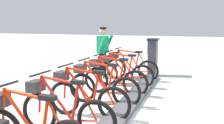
# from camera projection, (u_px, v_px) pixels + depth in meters

# --- Properties ---
(dock_rail_base) EXTENTS (0.44, 8.42, 0.10)m
(dock_rail_base) POSITION_uv_depth(u_px,v_px,m) (112.00, 123.00, 4.54)
(dock_rail_base) COLOR #47474C
(dock_rail_base) RESTS_ON ground
(payment_kiosk) EXTENTS (0.36, 0.52, 1.28)m
(payment_kiosk) POSITION_uv_depth(u_px,v_px,m) (153.00, 56.00, 8.72)
(payment_kiosk) COLOR #38383D
(payment_kiosk) RESTS_ON ground
(bike_docked_0) EXTENTS (1.72, 0.54, 1.02)m
(bike_docked_0) POSITION_uv_depth(u_px,v_px,m) (129.00, 67.00, 8.07)
(bike_docked_0) COLOR black
(bike_docked_0) RESTS_ON ground
(bike_docked_1) EXTENTS (1.72, 0.54, 1.02)m
(bike_docked_1) POSITION_uv_depth(u_px,v_px,m) (122.00, 72.00, 7.27)
(bike_docked_1) COLOR black
(bike_docked_1) RESTS_ON ground
(bike_docked_2) EXTENTS (1.72, 0.54, 1.02)m
(bike_docked_2) POSITION_uv_depth(u_px,v_px,m) (113.00, 78.00, 6.48)
(bike_docked_2) COLOR black
(bike_docked_2) RESTS_ON ground
(bike_docked_3) EXTENTS (1.72, 0.54, 1.02)m
(bike_docked_3) POSITION_uv_depth(u_px,v_px,m) (101.00, 86.00, 5.68)
(bike_docked_3) COLOR black
(bike_docked_3) RESTS_ON ground
(bike_docked_4) EXTENTS (1.72, 0.54, 1.02)m
(bike_docked_4) POSITION_uv_depth(u_px,v_px,m) (85.00, 96.00, 4.89)
(bike_docked_4) COLOR black
(bike_docked_4) RESTS_ON ground
(bike_docked_5) EXTENTS (1.72, 0.54, 1.02)m
(bike_docked_5) POSITION_uv_depth(u_px,v_px,m) (62.00, 110.00, 4.10)
(bike_docked_5) COLOR black
(bike_docked_5) RESTS_ON ground
(worker_near_rack) EXTENTS (0.49, 0.64, 1.66)m
(worker_near_rack) POSITION_uv_depth(u_px,v_px,m) (103.00, 50.00, 8.37)
(worker_near_rack) COLOR white
(worker_near_rack) RESTS_ON ground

